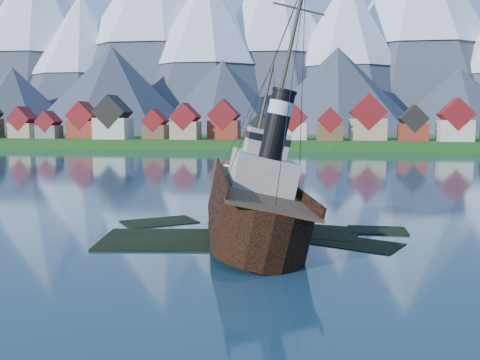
# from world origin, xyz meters

# --- Properties ---
(ground) EXTENTS (1400.00, 1400.00, 0.00)m
(ground) POSITION_xyz_m (0.00, 0.00, 0.00)
(ground) COLOR #183344
(ground) RESTS_ON ground
(shoal) EXTENTS (31.71, 21.24, 1.14)m
(shoal) POSITION_xyz_m (1.78, 2.15, -0.35)
(shoal) COLOR black
(shoal) RESTS_ON ground
(shore_bank) EXTENTS (600.00, 80.00, 3.20)m
(shore_bank) POSITION_xyz_m (0.00, 170.00, 0.00)
(shore_bank) COLOR #1B4814
(shore_bank) RESTS_ON ground
(seawall) EXTENTS (600.00, 2.50, 2.00)m
(seawall) POSITION_xyz_m (0.00, 132.00, 0.00)
(seawall) COLOR #3F3D38
(seawall) RESTS_ON ground
(town) EXTENTS (250.96, 16.69, 17.30)m
(town) POSITION_xyz_m (-33.12, 152.18, 8.99)
(town) COLOR maroon
(town) RESTS_ON ground
(mountains) EXTENTS (965.00, 340.00, 205.00)m
(mountains) POSITION_xyz_m (-0.79, 481.26, 89.34)
(mountains) COLOR #2D333D
(mountains) RESTS_ON ground
(tugboat_wreck) EXTENTS (7.81, 33.64, 26.66)m
(tugboat_wreck) POSITION_xyz_m (1.50, 3.67, 3.33)
(tugboat_wreck) COLOR black
(tugboat_wreck) RESTS_ON ground
(sailboat_c) EXTENTS (8.84, 9.42, 13.33)m
(sailboat_c) POSITION_xyz_m (-8.77, 74.69, 0.30)
(sailboat_c) COLOR silver
(sailboat_c) RESTS_ON ground
(sailboat_e) EXTENTS (4.09, 11.42, 12.96)m
(sailboat_e) POSITION_xyz_m (-3.64, 111.57, 0.28)
(sailboat_e) COLOR silver
(sailboat_e) RESTS_ON ground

